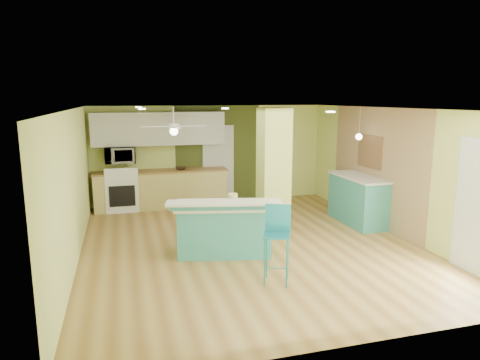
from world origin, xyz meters
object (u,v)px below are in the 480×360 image
bar_stool (277,231)px  canister (233,199)px  peninsula (224,227)px  fruit_bowl (181,168)px  side_counter (358,199)px

bar_stool → canister: size_ratio=5.91×
peninsula → bar_stool: 1.45m
peninsula → bar_stool: (0.48, -1.34, 0.30)m
fruit_bowl → canister: bearing=-83.4°
peninsula → bar_stool: bar_stool is taller
peninsula → canister: canister is taller
bar_stool → fruit_bowl: (-0.75, 4.82, 0.20)m
side_counter → fruit_bowl: size_ratio=5.91×
bar_stool → fruit_bowl: bearing=123.2°
side_counter → fruit_bowl: bearing=145.3°
fruit_bowl → canister: canister is taller
peninsula → canister: 0.53m
bar_stool → side_counter: 3.66m
canister → bar_stool: bearing=-74.9°
bar_stool → side_counter: bar_stool is taller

